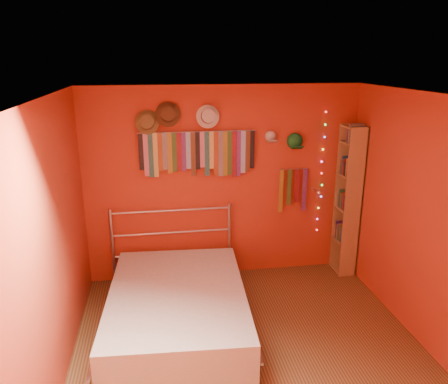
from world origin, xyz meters
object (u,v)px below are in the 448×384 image
reading_lamp (318,192)px  bed (178,307)px  tie_rack (199,152)px  bookshelf (351,200)px

reading_lamp → bed: bearing=-153.3°
tie_rack → bed: (-0.37, -1.10, -1.46)m
bed → reading_lamp: bearing=30.1°
reading_lamp → bed: 2.31m
tie_rack → bookshelf: (1.97, -0.15, -0.68)m
bookshelf → reading_lamp: bearing=178.6°
tie_rack → bookshelf: 2.09m
reading_lamp → bookshelf: bearing=-1.4°
bookshelf → bed: bearing=-158.1°
reading_lamp → bed: size_ratio=0.12×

